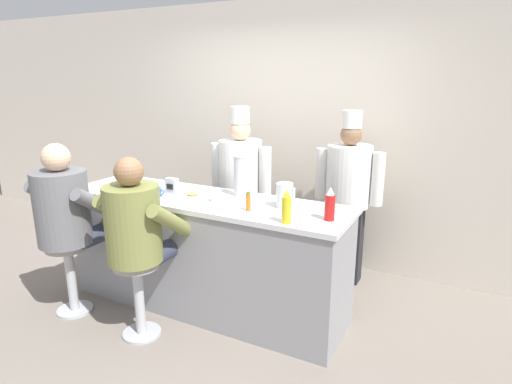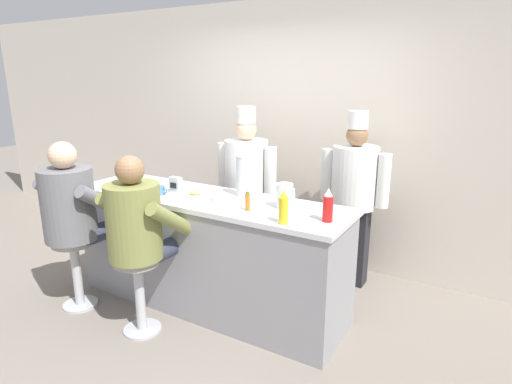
{
  "view_description": "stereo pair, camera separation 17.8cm",
  "coord_description": "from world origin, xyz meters",
  "px_view_note": "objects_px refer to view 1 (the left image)",
  "views": [
    {
      "loc": [
        1.92,
        -2.45,
        1.96
      ],
      "look_at": [
        0.5,
        0.3,
        1.1
      ],
      "focal_mm": 30.0,
      "sensor_mm": 36.0,
      "label": 1
    },
    {
      "loc": [
        2.08,
        -2.37,
        1.96
      ],
      "look_at": [
        0.5,
        0.3,
        1.1
      ],
      "focal_mm": 30.0,
      "sensor_mm": 36.0,
      "label": 2
    }
  ],
  "objects_px": {
    "coffee_mug_blue": "(157,192)",
    "diner_seated_olive": "(137,229)",
    "ketchup_bottle_red": "(330,205)",
    "breakfast_plate": "(192,196)",
    "mustard_bottle_yellow": "(287,207)",
    "cup_stack_steel": "(240,176)",
    "cereal_bowl": "(120,185)",
    "cook_in_whites_near": "(241,184)",
    "water_pitcher_clear": "(285,196)",
    "coffee_mug_white": "(217,196)",
    "diner_seated_grey": "(67,212)",
    "cook_in_whites_far": "(348,191)",
    "napkin_dispenser_chrome": "(172,186)",
    "hot_sauce_bottle_orange": "(248,202)"
  },
  "relations": [
    {
      "from": "water_pitcher_clear",
      "to": "cereal_bowl",
      "type": "height_order",
      "value": "water_pitcher_clear"
    },
    {
      "from": "napkin_dispenser_chrome",
      "to": "water_pitcher_clear",
      "type": "bearing_deg",
      "value": 3.9
    },
    {
      "from": "cereal_bowl",
      "to": "cook_in_whites_near",
      "type": "relative_size",
      "value": 0.09
    },
    {
      "from": "ketchup_bottle_red",
      "to": "breakfast_plate",
      "type": "distance_m",
      "value": 1.18
    },
    {
      "from": "mustard_bottle_yellow",
      "to": "water_pitcher_clear",
      "type": "bearing_deg",
      "value": 115.6
    },
    {
      "from": "cereal_bowl",
      "to": "napkin_dispenser_chrome",
      "type": "bearing_deg",
      "value": 8.68
    },
    {
      "from": "mustard_bottle_yellow",
      "to": "cup_stack_steel",
      "type": "bearing_deg",
      "value": 144.12
    },
    {
      "from": "hot_sauce_bottle_orange",
      "to": "cook_in_whites_near",
      "type": "distance_m",
      "value": 1.07
    },
    {
      "from": "water_pitcher_clear",
      "to": "napkin_dispenser_chrome",
      "type": "height_order",
      "value": "water_pitcher_clear"
    },
    {
      "from": "coffee_mug_blue",
      "to": "ketchup_bottle_red",
      "type": "bearing_deg",
      "value": 2.8
    },
    {
      "from": "cereal_bowl",
      "to": "diner_seated_olive",
      "type": "relative_size",
      "value": 0.11
    },
    {
      "from": "water_pitcher_clear",
      "to": "cup_stack_steel",
      "type": "height_order",
      "value": "cup_stack_steel"
    },
    {
      "from": "cup_stack_steel",
      "to": "cook_in_whites_near",
      "type": "relative_size",
      "value": 0.2
    },
    {
      "from": "ketchup_bottle_red",
      "to": "coffee_mug_blue",
      "type": "distance_m",
      "value": 1.46
    },
    {
      "from": "napkin_dispenser_chrome",
      "to": "coffee_mug_white",
      "type": "bearing_deg",
      "value": -3.91
    },
    {
      "from": "diner_seated_olive",
      "to": "cook_in_whites_near",
      "type": "xyz_separation_m",
      "value": [
        0.13,
        1.33,
        0.05
      ]
    },
    {
      "from": "mustard_bottle_yellow",
      "to": "coffee_mug_blue",
      "type": "height_order",
      "value": "mustard_bottle_yellow"
    },
    {
      "from": "cereal_bowl",
      "to": "napkin_dispenser_chrome",
      "type": "distance_m",
      "value": 0.52
    },
    {
      "from": "mustard_bottle_yellow",
      "to": "cereal_bowl",
      "type": "relative_size",
      "value": 1.51
    },
    {
      "from": "hot_sauce_bottle_orange",
      "to": "cook_in_whites_near",
      "type": "bearing_deg",
      "value": 122.34
    },
    {
      "from": "hot_sauce_bottle_orange",
      "to": "cook_in_whites_far",
      "type": "distance_m",
      "value": 1.26
    },
    {
      "from": "diner_seated_grey",
      "to": "coffee_mug_white",
      "type": "bearing_deg",
      "value": 24.84
    },
    {
      "from": "hot_sauce_bottle_orange",
      "to": "cook_in_whites_near",
      "type": "xyz_separation_m",
      "value": [
        -0.57,
        0.9,
        -0.14
      ]
    },
    {
      "from": "ketchup_bottle_red",
      "to": "cook_in_whites_far",
      "type": "xyz_separation_m",
      "value": [
        -0.17,
        1.1,
        -0.19
      ]
    },
    {
      "from": "ketchup_bottle_red",
      "to": "coffee_mug_white",
      "type": "relative_size",
      "value": 1.9
    },
    {
      "from": "napkin_dispenser_chrome",
      "to": "diner_seated_olive",
      "type": "bearing_deg",
      "value": -80.2
    },
    {
      "from": "hot_sauce_bottle_orange",
      "to": "cook_in_whites_near",
      "type": "relative_size",
      "value": 0.09
    },
    {
      "from": "coffee_mug_blue",
      "to": "cook_in_whites_far",
      "type": "xyz_separation_m",
      "value": [
        1.29,
        1.18,
        -0.12
      ]
    },
    {
      "from": "diner_seated_olive",
      "to": "water_pitcher_clear",
      "type": "bearing_deg",
      "value": 34.21
    },
    {
      "from": "hot_sauce_bottle_orange",
      "to": "napkin_dispenser_chrome",
      "type": "distance_m",
      "value": 0.81
    },
    {
      "from": "ketchup_bottle_red",
      "to": "mustard_bottle_yellow",
      "type": "relative_size",
      "value": 1.0
    },
    {
      "from": "water_pitcher_clear",
      "to": "diner_seated_olive",
      "type": "relative_size",
      "value": 0.14
    },
    {
      "from": "water_pitcher_clear",
      "to": "cereal_bowl",
      "type": "bearing_deg",
      "value": -174.47
    },
    {
      "from": "coffee_mug_blue",
      "to": "diner_seated_olive",
      "type": "xyz_separation_m",
      "value": [
        0.16,
        -0.43,
        -0.16
      ]
    },
    {
      "from": "coffee_mug_white",
      "to": "coffee_mug_blue",
      "type": "bearing_deg",
      "value": -170.41
    },
    {
      "from": "cook_in_whites_far",
      "to": "cook_in_whites_near",
      "type": "bearing_deg",
      "value": -164.39
    },
    {
      "from": "cereal_bowl",
      "to": "napkin_dispenser_chrome",
      "type": "xyz_separation_m",
      "value": [
        0.52,
        0.08,
        0.04
      ]
    },
    {
      "from": "water_pitcher_clear",
      "to": "coffee_mug_blue",
      "type": "bearing_deg",
      "value": -169.94
    },
    {
      "from": "ketchup_bottle_red",
      "to": "napkin_dispenser_chrome",
      "type": "relative_size",
      "value": 1.79
    },
    {
      "from": "water_pitcher_clear",
      "to": "diner_seated_olive",
      "type": "height_order",
      "value": "diner_seated_olive"
    },
    {
      "from": "cup_stack_steel",
      "to": "cook_in_whites_near",
      "type": "height_order",
      "value": "cook_in_whites_near"
    },
    {
      "from": "water_pitcher_clear",
      "to": "breakfast_plate",
      "type": "relative_size",
      "value": 0.81
    },
    {
      "from": "diner_seated_olive",
      "to": "cook_in_whites_far",
      "type": "xyz_separation_m",
      "value": [
        1.13,
        1.61,
        0.04
      ]
    },
    {
      "from": "cereal_bowl",
      "to": "diner_seated_grey",
      "type": "relative_size",
      "value": 0.11
    },
    {
      "from": "cereal_bowl",
      "to": "cook_in_whites_near",
      "type": "distance_m",
      "value": 1.14
    },
    {
      "from": "water_pitcher_clear",
      "to": "coffee_mug_blue",
      "type": "distance_m",
      "value": 1.09
    },
    {
      "from": "hot_sauce_bottle_orange",
      "to": "coffee_mug_white",
      "type": "xyz_separation_m",
      "value": [
        -0.33,
        0.09,
        -0.02
      ]
    },
    {
      "from": "napkin_dispenser_chrome",
      "to": "diner_seated_grey",
      "type": "distance_m",
      "value": 0.87
    },
    {
      "from": "coffee_mug_white",
      "to": "cup_stack_steel",
      "type": "xyz_separation_m",
      "value": [
        0.08,
        0.23,
        0.12
      ]
    },
    {
      "from": "diner_seated_grey",
      "to": "cook_in_whites_far",
      "type": "bearing_deg",
      "value": 40.53
    }
  ]
}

